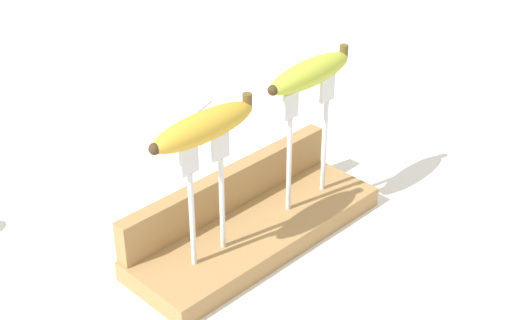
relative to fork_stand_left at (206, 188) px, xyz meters
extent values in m
plane|color=silver|center=(0.09, 0.01, -0.13)|extent=(3.00, 3.00, 0.00)
cube|color=#A87F4C|center=(0.09, 0.01, -0.12)|extent=(0.38, 0.13, 0.03)
cube|color=#A87F4C|center=(0.09, 0.06, -0.07)|extent=(0.37, 0.02, 0.06)
cylinder|color=silver|center=(-0.02, 0.00, -0.04)|extent=(0.01, 0.01, 0.13)
cube|color=silver|center=(-0.02, 0.00, 0.05)|extent=(0.03, 0.00, 0.04)
cylinder|color=silver|center=(0.02, 0.00, -0.04)|extent=(0.01, 0.01, 0.13)
cube|color=silver|center=(0.02, 0.00, 0.05)|extent=(0.03, 0.00, 0.04)
cylinder|color=silver|center=(0.15, 0.00, -0.03)|extent=(0.01, 0.01, 0.14)
cube|color=silver|center=(0.15, 0.00, 0.06)|extent=(0.03, 0.00, 0.04)
cylinder|color=silver|center=(0.22, 0.00, -0.03)|extent=(0.01, 0.01, 0.14)
cube|color=silver|center=(0.22, 0.00, 0.06)|extent=(0.03, 0.00, 0.04)
ellipsoid|color=gold|center=(0.00, 0.00, 0.08)|extent=(0.16, 0.04, 0.03)
cylinder|color=brown|center=(0.07, 0.00, 0.09)|extent=(0.01, 0.01, 0.02)
sphere|color=#3F2D19|center=(-0.07, 0.00, 0.08)|extent=(0.01, 0.01, 0.01)
ellipsoid|color=#B2C138|center=(0.19, 0.00, 0.09)|extent=(0.15, 0.04, 0.03)
cylinder|color=brown|center=(0.26, 0.00, 0.10)|extent=(0.01, 0.01, 0.02)
sphere|color=#3F2D19|center=(0.11, 0.00, 0.09)|extent=(0.01, 0.01, 0.01)
cylinder|color=silver|center=(0.26, 0.35, -0.13)|extent=(0.15, 0.06, 0.01)
cube|color=silver|center=(0.17, 0.32, -0.13)|extent=(0.04, 0.04, 0.01)
camera|label=1|loc=(-0.51, -0.60, 0.50)|focal=53.49mm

